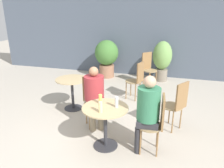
% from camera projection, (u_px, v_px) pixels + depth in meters
% --- Properties ---
extents(ground_plane, '(20.00, 20.00, 0.00)m').
position_uv_depth(ground_plane, '(95.00, 147.00, 3.60)').
color(ground_plane, '#B2A899').
extents(storefront_wall, '(10.00, 0.06, 3.00)m').
position_uv_depth(storefront_wall, '(139.00, 29.00, 6.94)').
color(storefront_wall, '#4C5666').
rests_on(storefront_wall, ground_plane).
extents(cafe_table_near, '(0.73, 0.73, 0.70)m').
position_uv_depth(cafe_table_near, '(105.00, 117.00, 3.45)').
color(cafe_table_near, '#2D2D33').
rests_on(cafe_table_near, ground_plane).
extents(cafe_table_far, '(0.70, 0.70, 0.70)m').
position_uv_depth(cafe_table_far, '(72.00, 87.00, 4.80)').
color(cafe_table_far, '#2D2D33').
rests_on(cafe_table_far, ground_plane).
extents(bistro_chair_0, '(0.40, 0.39, 0.95)m').
position_uv_depth(bistro_chair_0, '(157.00, 120.00, 3.30)').
color(bistro_chair_0, '#997F56').
rests_on(bistro_chair_0, ground_plane).
extents(bistro_chair_1, '(0.44, 0.45, 0.95)m').
position_uv_depth(bistro_chair_1, '(93.00, 97.00, 4.15)').
color(bistro_chair_1, '#997F56').
rests_on(bistro_chair_1, ground_plane).
extents(bistro_chair_2, '(0.45, 0.45, 0.95)m').
position_uv_depth(bistro_chair_2, '(148.00, 66.00, 6.29)').
color(bistro_chair_2, '#997F56').
rests_on(bistro_chair_2, ground_plane).
extents(bistro_chair_3, '(0.43, 0.41, 0.95)m').
position_uv_depth(bistro_chair_3, '(137.00, 78.00, 5.27)').
color(bistro_chair_3, '#997F56').
rests_on(bistro_chair_3, ground_plane).
extents(bistro_chair_4, '(0.45, 0.44, 0.95)m').
position_uv_depth(bistro_chair_4, '(177.00, 102.00, 3.91)').
color(bistro_chair_4, '#997F56').
rests_on(bistro_chair_4, ground_plane).
extents(seated_person_0, '(0.36, 0.34, 1.26)m').
position_uv_depth(seated_person_0, '(147.00, 108.00, 3.27)').
color(seated_person_0, '#2D2D33').
rests_on(seated_person_0, ground_plane).
extents(seated_person_1, '(0.45, 0.46, 1.19)m').
position_uv_depth(seated_person_1, '(94.00, 93.00, 3.97)').
color(seated_person_1, gray).
rests_on(seated_person_1, ground_plane).
extents(beer_glass_0, '(0.06, 0.06, 0.17)m').
position_uv_depth(beer_glass_0, '(117.00, 102.00, 3.38)').
color(beer_glass_0, silver).
rests_on(beer_glass_0, cafe_table_near).
extents(beer_glass_1, '(0.06, 0.06, 0.15)m').
position_uv_depth(beer_glass_1, '(100.00, 99.00, 3.52)').
color(beer_glass_1, '#DBC65B').
rests_on(beer_glass_1, cafe_table_near).
extents(beer_glass_2, '(0.06, 0.06, 0.17)m').
position_uv_depth(beer_glass_2, '(101.00, 107.00, 3.21)').
color(beer_glass_2, beige).
rests_on(beer_glass_2, cafe_table_near).
extents(potted_plant_0, '(0.75, 0.75, 1.20)m').
position_uv_depth(potted_plant_0, '(107.00, 56.00, 6.99)').
color(potted_plant_0, '#93664C').
rests_on(potted_plant_0, ground_plane).
extents(potted_plant_1, '(0.57, 0.57, 1.22)m').
position_uv_depth(potted_plant_1, '(162.00, 59.00, 6.62)').
color(potted_plant_1, slate).
rests_on(potted_plant_1, ground_plane).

